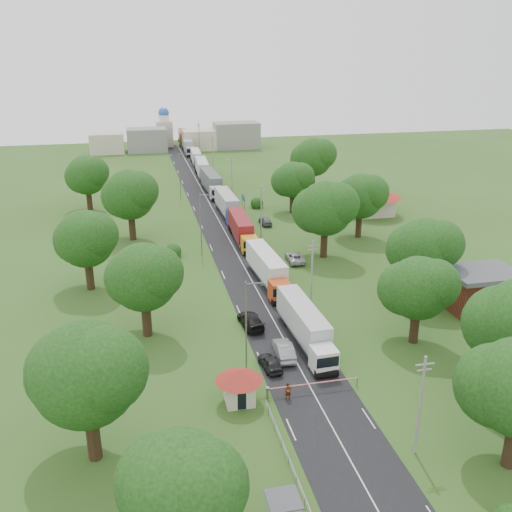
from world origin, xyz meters
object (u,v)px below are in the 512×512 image
object	(u,v)px
guard_booth	(239,382)
truck_0	(305,325)
info_sign	(243,201)
pedestrian_near	(288,392)
car_lane_front	(270,363)
car_lane_mid	(284,350)
boom_barrier	(300,386)

from	to	relation	value
guard_booth	truck_0	bearing A→B (deg)	45.40
info_sign	pedestrian_near	bearing A→B (deg)	-97.39
car_lane_front	pedestrian_near	distance (m)	5.66
guard_booth	pedestrian_near	size ratio (longest dim) A/B	2.61
truck_0	car_lane_mid	size ratio (longest dim) A/B	2.99
guard_booth	car_lane_mid	bearing A→B (deg)	48.48
info_sign	car_lane_mid	size ratio (longest dim) A/B	0.83
boom_barrier	pedestrian_near	size ratio (longest dim) A/B	5.48
guard_booth	info_sign	distance (m)	61.27
boom_barrier	info_sign	world-z (taller)	info_sign
boom_barrier	guard_booth	distance (m)	5.98
truck_0	pedestrian_near	xyz separation A→B (m)	(-4.75, -10.06, -1.33)
boom_barrier	truck_0	xyz separation A→B (m)	(3.44, 9.42, 1.28)
guard_booth	car_lane_front	xyz separation A→B (m)	(4.20, 5.00, -1.48)
boom_barrier	truck_0	size ratio (longest dim) A/B	0.62
guard_booth	info_sign	size ratio (longest dim) A/B	1.07
boom_barrier	info_sign	bearing A→B (deg)	83.76
boom_barrier	info_sign	distance (m)	60.39
car_lane_front	car_lane_mid	world-z (taller)	car_lane_mid
boom_barrier	info_sign	xyz separation A→B (m)	(6.56, 60.00, 2.11)
guard_booth	car_lane_mid	xyz separation A→B (m)	(6.20, 7.00, -1.35)
info_sign	car_lane_front	bearing A→B (deg)	-98.48
guard_booth	boom_barrier	bearing A→B (deg)	0.01
guard_booth	car_lane_front	distance (m)	6.70
boom_barrier	car_lane_front	world-z (taller)	car_lane_front
car_lane_mid	guard_booth	bearing A→B (deg)	51.81
truck_0	pedestrian_near	size ratio (longest dim) A/B	8.79
pedestrian_near	car_lane_front	bearing A→B (deg)	91.24
boom_barrier	pedestrian_near	xyz separation A→B (m)	(-1.31, -0.65, -0.05)
truck_0	car_lane_front	bearing A→B (deg)	-139.03
car_lane_front	car_lane_mid	xyz separation A→B (m)	(2.00, 2.00, 0.13)
car_lane_front	guard_booth	bearing A→B (deg)	43.52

